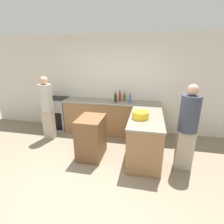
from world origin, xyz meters
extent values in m
plane|color=gray|center=(0.00, 0.00, 0.00)|extent=(14.00, 14.00, 0.00)
cube|color=silver|center=(0.00, 2.32, 1.35)|extent=(8.00, 0.06, 2.70)
cube|color=olive|center=(0.00, 2.00, 0.45)|extent=(2.62, 0.58, 0.90)
cube|color=gray|center=(0.00, 2.00, 0.92)|extent=(2.65, 0.61, 0.04)
cube|color=olive|center=(0.98, 0.97, 0.45)|extent=(0.66, 1.49, 0.90)
cube|color=gray|center=(0.98, 0.97, 0.92)|extent=(0.69, 1.52, 0.04)
cube|color=#99999E|center=(-1.64, 2.00, 0.47)|extent=(0.63, 0.58, 0.94)
cube|color=black|center=(-1.64, 1.71, 0.33)|extent=(0.53, 0.01, 0.53)
cube|color=black|center=(-1.64, 2.00, 0.94)|extent=(0.58, 0.54, 0.01)
cube|color=brown|center=(-0.17, 0.74, 0.45)|extent=(0.52, 0.71, 0.91)
cylinder|color=yellow|center=(0.86, 0.83, 1.01)|extent=(0.33, 0.33, 0.14)
cylinder|color=#475B1E|center=(0.35, 2.14, 1.03)|extent=(0.07, 0.07, 0.18)
cylinder|color=#475B1E|center=(0.35, 2.14, 1.15)|extent=(0.03, 0.03, 0.07)
cylinder|color=red|center=(0.22, 2.14, 1.05)|extent=(0.07, 0.07, 0.22)
cylinder|color=red|center=(0.22, 2.14, 1.20)|extent=(0.03, 0.03, 0.08)
cylinder|color=black|center=(0.13, 1.93, 1.04)|extent=(0.07, 0.07, 0.20)
cylinder|color=black|center=(0.13, 1.93, 1.18)|extent=(0.03, 0.03, 0.08)
cylinder|color=#386BB7|center=(0.52, 1.97, 1.04)|extent=(0.06, 0.06, 0.20)
cylinder|color=#386BB7|center=(0.52, 1.97, 1.18)|extent=(0.03, 0.03, 0.08)
cube|color=#ADA38E|center=(-1.55, 1.33, 0.40)|extent=(0.28, 0.17, 0.80)
cylinder|color=#B7B2A3|center=(-1.55, 1.33, 1.13)|extent=(0.31, 0.31, 0.66)
sphere|color=tan|center=(-1.55, 1.33, 1.56)|extent=(0.20, 0.20, 0.20)
cube|color=#ADA38E|center=(1.74, 0.69, 0.40)|extent=(0.31, 0.19, 0.81)
cylinder|color=#383D4C|center=(1.74, 0.69, 1.15)|extent=(0.35, 0.35, 0.68)
sphere|color=tan|center=(1.74, 0.69, 1.59)|extent=(0.20, 0.20, 0.20)
camera|label=1|loc=(0.98, -2.52, 2.18)|focal=28.00mm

